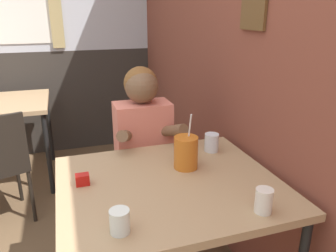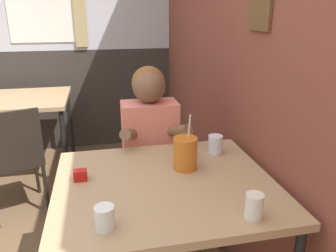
{
  "view_description": "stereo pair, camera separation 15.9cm",
  "coord_description": "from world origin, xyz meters",
  "px_view_note": "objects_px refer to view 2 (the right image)",
  "views": [
    {
      "loc": [
        0.17,
        -0.92,
        1.49
      ],
      "look_at": [
        0.64,
        0.51,
        0.96
      ],
      "focal_mm": 35.0,
      "sensor_mm": 36.0,
      "label": 1
    },
    {
      "loc": [
        0.33,
        -0.96,
        1.49
      ],
      "look_at": [
        0.64,
        0.51,
        0.96
      ],
      "focal_mm": 35.0,
      "sensor_mm": 36.0,
      "label": 2
    }
  ],
  "objects_px": {
    "chair_near_window": "(12,155)",
    "background_table": "(22,106)",
    "cocktail_pitcher": "(185,153)",
    "main_table": "(165,194)",
    "person_seated": "(150,155)"
  },
  "relations": [
    {
      "from": "background_table",
      "to": "cocktail_pitcher",
      "type": "bearing_deg",
      "value": -56.78
    },
    {
      "from": "main_table",
      "to": "chair_near_window",
      "type": "xyz_separation_m",
      "value": [
        -0.92,
        1.07,
        -0.19
      ]
    },
    {
      "from": "person_seated",
      "to": "cocktail_pitcher",
      "type": "relative_size",
      "value": 4.23
    },
    {
      "from": "background_table",
      "to": "chair_near_window",
      "type": "relative_size",
      "value": 0.96
    },
    {
      "from": "person_seated",
      "to": "cocktail_pitcher",
      "type": "xyz_separation_m",
      "value": [
        0.1,
        -0.49,
        0.22
      ]
    },
    {
      "from": "main_table",
      "to": "background_table",
      "type": "distance_m",
      "value": 2.02
    },
    {
      "from": "main_table",
      "to": "chair_near_window",
      "type": "distance_m",
      "value": 1.43
    },
    {
      "from": "main_table",
      "to": "cocktail_pitcher",
      "type": "distance_m",
      "value": 0.22
    },
    {
      "from": "background_table",
      "to": "chair_near_window",
      "type": "height_order",
      "value": "chair_near_window"
    },
    {
      "from": "chair_near_window",
      "to": "main_table",
      "type": "bearing_deg",
      "value": -69.19
    },
    {
      "from": "person_seated",
      "to": "cocktail_pitcher",
      "type": "bearing_deg",
      "value": -78.7
    },
    {
      "from": "chair_near_window",
      "to": "cocktail_pitcher",
      "type": "xyz_separation_m",
      "value": [
        1.04,
        -0.96,
        0.34
      ]
    },
    {
      "from": "main_table",
      "to": "chair_near_window",
      "type": "bearing_deg",
      "value": 130.64
    },
    {
      "from": "chair_near_window",
      "to": "background_table",
      "type": "bearing_deg",
      "value": 73.69
    },
    {
      "from": "person_seated",
      "to": "cocktail_pitcher",
      "type": "distance_m",
      "value": 0.54
    }
  ]
}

